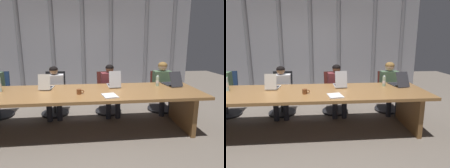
{
  "view_description": "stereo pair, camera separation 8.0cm",
  "coord_description": "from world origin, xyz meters",
  "views": [
    {
      "loc": [
        0.19,
        -3.42,
        1.66
      ],
      "look_at": [
        0.59,
        0.1,
        0.85
      ],
      "focal_mm": 31.69,
      "sensor_mm": 36.0,
      "label": 1
    },
    {
      "loc": [
        0.27,
        -3.43,
        1.66
      ],
      "look_at": [
        0.59,
        0.1,
        0.85
      ],
      "focal_mm": 31.69,
      "sensor_mm": 36.0,
      "label": 2
    }
  ],
  "objects": [
    {
      "name": "person_right_mid",
      "position": [
        1.84,
        0.81,
        0.66
      ],
      "size": [
        0.41,
        0.55,
        1.15
      ],
      "rotation": [
        0.0,
        0.0,
        -1.6
      ],
      "color": "#4C6B4C",
      "rests_on": "ground_plane"
    },
    {
      "name": "laptop_right_mid",
      "position": [
        1.82,
        0.3,
        0.8
      ],
      "size": [
        0.3,
        0.49,
        0.29
      ],
      "rotation": [
        0.0,
        0.0,
        1.7
      ],
      "color": "#2D2D33",
      "rests_on": "conference_table"
    },
    {
      "name": "office_chair_right_mid",
      "position": [
        1.85,
        0.96,
        0.33
      ],
      "size": [
        0.6,
        0.6,
        0.9
      ],
      "rotation": [
        0.0,
        0.0,
        -1.68
      ],
      "color": "#511E19",
      "rests_on": "ground_plane"
    },
    {
      "name": "laptop_left_mid",
      "position": [
        -0.62,
        0.27,
        0.8
      ],
      "size": [
        0.24,
        0.37,
        0.3
      ],
      "rotation": [
        0.0,
        0.0,
        1.51
      ],
      "color": "beige",
      "rests_on": "conference_table"
    },
    {
      "name": "office_chair_left_mid",
      "position": [
        -0.61,
        0.97,
        0.34
      ],
      "size": [
        0.6,
        0.6,
        0.94
      ],
      "rotation": [
        0.0,
        0.0,
        -1.63
      ],
      "color": "black",
      "rests_on": "ground_plane"
    },
    {
      "name": "laptop_center",
      "position": [
        0.65,
        0.31,
        0.81
      ],
      "size": [
        0.25,
        0.41,
        0.33
      ],
      "rotation": [
        0.0,
        0.0,
        1.63
      ],
      "color": "#BCBCC1",
      "rests_on": "conference_table"
    },
    {
      "name": "conference_table",
      "position": [
        0.0,
        0.0,
        0.61
      ],
      "size": [
        4.35,
        1.2,
        0.75
      ],
      "color": "olive",
      "rests_on": "ground_plane"
    },
    {
      "name": "office_chair_center",
      "position": [
        0.59,
        0.96,
        0.34
      ],
      "size": [
        0.6,
        0.6,
        0.92
      ],
      "rotation": [
        0.0,
        0.0,
        -1.45
      ],
      "color": "#511E19",
      "rests_on": "ground_plane"
    },
    {
      "name": "curtain_backdrop",
      "position": [
        0.0,
        2.5,
        1.39
      ],
      "size": [
        6.4,
        0.17,
        2.78
      ],
      "color": "#9999A0",
      "rests_on": "ground_plane"
    },
    {
      "name": "person_left_mid",
      "position": [
        -0.58,
        0.8,
        0.61
      ],
      "size": [
        0.44,
        0.57,
        1.09
      ],
      "rotation": [
        0.0,
        0.0,
        -1.48
      ],
      "color": "silver",
      "rests_on": "ground_plane"
    },
    {
      "name": "ground_plane",
      "position": [
        0.0,
        0.0,
        0.0
      ],
      "size": [
        12.79,
        12.79,
        0.0
      ],
      "primitive_type": "plane",
      "color": "#6B6056"
    },
    {
      "name": "spiral_notepad",
      "position": [
        0.51,
        -0.35,
        0.75
      ],
      "size": [
        0.28,
        0.34,
        0.03
      ],
      "rotation": [
        0.0,
        0.0,
        0.21
      ],
      "color": "silver",
      "rests_on": "conference_table"
    },
    {
      "name": "water_bottle_primary",
      "position": [
        1.51,
        0.26,
        0.84
      ],
      "size": [
        0.06,
        0.06,
        0.22
      ],
      "color": "#ADD1B2",
      "rests_on": "conference_table"
    },
    {
      "name": "person_center",
      "position": [
        0.64,
        0.8,
        0.62
      ],
      "size": [
        0.43,
        0.57,
        1.11
      ],
      "rotation": [
        0.0,
        0.0,
        -1.48
      ],
      "color": "brown",
      "rests_on": "ground_plane"
    },
    {
      "name": "coffee_mug_near",
      "position": [
        0.01,
        -0.16,
        0.79
      ],
      "size": [
        0.12,
        0.08,
        0.09
      ],
      "color": "brown",
      "rests_on": "conference_table"
    }
  ]
}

